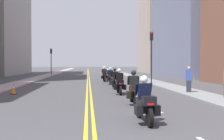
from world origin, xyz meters
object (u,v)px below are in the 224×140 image
(motorcycle_2, at_px, (119,84))
(motorcycle_0, at_px, (145,103))
(pedestrian_0, at_px, (189,80))
(traffic_cone_0, at_px, (13,89))
(motorcycle_3, at_px, (115,80))
(motorcycle_5, at_px, (104,76))
(traffic_light_far, at_px, (51,57))
(motorcycle_1, at_px, (134,91))
(motorcycle_4, at_px, (110,77))
(traffic_light_near, at_px, (151,48))

(motorcycle_2, bearing_deg, motorcycle_0, -90.94)
(motorcycle_2, relative_size, pedestrian_0, 1.20)
(motorcycle_2, relative_size, traffic_cone_0, 3.13)
(traffic_cone_0, bearing_deg, pedestrian_0, -3.99)
(motorcycle_3, relative_size, traffic_cone_0, 3.30)
(motorcycle_2, distance_m, motorcycle_5, 12.66)
(traffic_light_far, bearing_deg, motorcycle_2, -74.28)
(traffic_cone_0, bearing_deg, motorcycle_0, -54.29)
(motorcycle_0, distance_m, pedestrian_0, 9.61)
(motorcycle_5, distance_m, pedestrian_0, 13.73)
(motorcycle_1, distance_m, motorcycle_5, 17.15)
(traffic_cone_0, bearing_deg, motorcycle_5, 61.59)
(motorcycle_4, distance_m, traffic_light_far, 21.60)
(motorcycle_2, xyz_separation_m, pedestrian_0, (4.51, -0.24, 0.26))
(motorcycle_4, distance_m, pedestrian_0, 9.94)
(pedestrian_0, bearing_deg, motorcycle_5, 117.97)
(traffic_light_near, bearing_deg, motorcycle_1, -106.60)
(motorcycle_2, distance_m, traffic_cone_0, 6.78)
(motorcycle_3, xyz_separation_m, pedestrian_0, (4.37, -4.53, 0.28))
(motorcycle_1, bearing_deg, motorcycle_0, -92.18)
(motorcycle_2, height_order, traffic_cone_0, motorcycle_2)
(motorcycle_0, bearing_deg, traffic_light_far, 100.32)
(motorcycle_4, bearing_deg, motorcycle_0, -88.10)
(motorcycle_5, bearing_deg, traffic_cone_0, -119.96)
(traffic_light_near, height_order, traffic_light_far, traffic_light_near)
(motorcycle_0, height_order, motorcycle_5, motorcycle_5)
(motorcycle_5, height_order, traffic_light_far, traffic_light_far)
(motorcycle_4, bearing_deg, motorcycle_3, -87.00)
(motorcycle_0, xyz_separation_m, pedestrian_0, (4.65, 8.41, 0.27))
(motorcycle_0, bearing_deg, motorcycle_3, 87.09)
(motorcycle_0, distance_m, motorcycle_2, 8.65)
(motorcycle_3, height_order, traffic_light_near, traffic_light_near)
(motorcycle_0, relative_size, motorcycle_4, 0.97)
(motorcycle_2, relative_size, traffic_light_far, 0.48)
(motorcycle_3, relative_size, traffic_light_near, 0.45)
(pedestrian_0, bearing_deg, motorcycle_2, -175.15)
(motorcycle_0, bearing_deg, pedestrian_0, 59.38)
(motorcycle_1, distance_m, motorcycle_3, 8.78)
(motorcycle_0, xyz_separation_m, traffic_light_near, (4.29, 17.41, 2.81))
(motorcycle_5, bearing_deg, pedestrian_0, -71.48)
(motorcycle_3, distance_m, motorcycle_5, 8.37)
(motorcycle_1, height_order, motorcycle_4, motorcycle_1)
(motorcycle_4, xyz_separation_m, traffic_cone_0, (-6.88, -8.12, -0.31))
(motorcycle_2, distance_m, traffic_light_near, 10.09)
(motorcycle_3, bearing_deg, traffic_light_near, 45.54)
(motorcycle_0, distance_m, motorcycle_3, 12.94)
(traffic_light_far, bearing_deg, traffic_light_near, -58.37)
(motorcycle_2, xyz_separation_m, traffic_light_near, (4.14, 8.76, 2.80))
(motorcycle_3, xyz_separation_m, motorcycle_4, (-0.02, 4.38, 0.01))
(traffic_light_far, bearing_deg, traffic_cone_0, -87.39)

